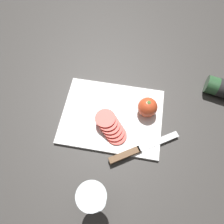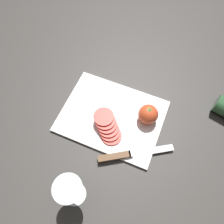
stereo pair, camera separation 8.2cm
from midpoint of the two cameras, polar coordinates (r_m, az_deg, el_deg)
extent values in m
plane|color=#383533|center=(0.87, -5.72, -0.05)|extent=(3.00, 3.00, 0.00)
cube|color=white|center=(0.85, -2.74, -1.36)|extent=(0.39, 0.29, 0.01)
cylinder|color=silver|center=(0.78, -7.75, -22.31)|extent=(0.08, 0.08, 0.00)
cylinder|color=silver|center=(0.75, -8.07, -22.12)|extent=(0.01, 0.01, 0.06)
cone|color=silver|center=(0.68, -8.89, -21.62)|extent=(0.09, 0.09, 0.08)
cone|color=beige|center=(0.70, -8.62, -21.78)|extent=(0.04, 0.04, 0.04)
sphere|color=#DB4C28|center=(0.83, 6.49, 0.97)|extent=(0.07, 0.07, 0.07)
cylinder|color=#47702D|center=(0.80, 6.74, 2.12)|extent=(0.01, 0.01, 0.01)
cube|color=silver|center=(0.82, 9.32, -7.87)|extent=(0.15, 0.10, 0.00)
cube|color=silver|center=(0.79, 4.24, -9.89)|extent=(0.02, 0.03, 0.01)
cube|color=brown|center=(0.78, 0.26, -11.48)|extent=(0.11, 0.08, 0.01)
cylinder|color=#D63D33|center=(0.81, -1.70, -6.38)|extent=(0.08, 0.08, 0.01)
cylinder|color=#D63D33|center=(0.81, -2.30, -5.50)|extent=(0.08, 0.08, 0.01)
cylinder|color=#D63D33|center=(0.81, -2.89, -4.62)|extent=(0.08, 0.08, 0.01)
cylinder|color=#D63D33|center=(0.80, -3.49, -3.73)|extent=(0.08, 0.08, 0.01)
cylinder|color=#D63D33|center=(0.80, -4.09, -2.83)|extent=(0.08, 0.08, 0.01)
cylinder|color=#D63D33|center=(0.80, -4.69, -1.94)|extent=(0.08, 0.08, 0.01)
camera|label=1|loc=(0.04, -92.88, -5.71)|focal=35.00mm
camera|label=2|loc=(0.04, 87.12, 5.71)|focal=35.00mm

